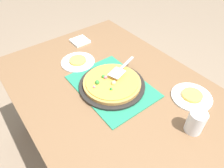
{
  "coord_description": "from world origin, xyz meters",
  "views": [
    {
      "loc": [
        -0.68,
        0.52,
        1.56
      ],
      "look_at": [
        0.0,
        0.0,
        0.77
      ],
      "focal_mm": 32.58,
      "sensor_mm": 36.0,
      "label": 1
    }
  ],
  "objects_px": {
    "pizza": "(112,82)",
    "pizza_server": "(121,69)",
    "napkin_stack": "(80,41)",
    "plate_near_left": "(78,62)",
    "pizza_pan": "(112,85)",
    "cup_far": "(196,122)",
    "plate_far_right": "(191,97)",
    "served_slice_right": "(192,95)",
    "served_slice_left": "(78,60)"
  },
  "relations": [
    {
      "from": "served_slice_right",
      "to": "napkin_stack",
      "type": "height_order",
      "value": "served_slice_right"
    },
    {
      "from": "served_slice_left",
      "to": "pizza_pan",
      "type": "bearing_deg",
      "value": -172.96
    },
    {
      "from": "plate_near_left",
      "to": "served_slice_right",
      "type": "bearing_deg",
      "value": -152.97
    },
    {
      "from": "pizza_pan",
      "to": "plate_near_left",
      "type": "relative_size",
      "value": 1.73
    },
    {
      "from": "served_slice_right",
      "to": "cup_far",
      "type": "xyz_separation_m",
      "value": [
        -0.13,
        0.17,
        0.04
      ]
    },
    {
      "from": "served_slice_right",
      "to": "pizza_server",
      "type": "distance_m",
      "value": 0.42
    },
    {
      "from": "pizza_pan",
      "to": "plate_near_left",
      "type": "distance_m",
      "value": 0.32
    },
    {
      "from": "served_slice_right",
      "to": "pizza",
      "type": "bearing_deg",
      "value": 41.43
    },
    {
      "from": "served_slice_left",
      "to": "cup_far",
      "type": "bearing_deg",
      "value": -168.31
    },
    {
      "from": "pizza",
      "to": "pizza_server",
      "type": "relative_size",
      "value": 1.43
    },
    {
      "from": "served_slice_left",
      "to": "plate_far_right",
      "type": "bearing_deg",
      "value": -152.97
    },
    {
      "from": "plate_far_right",
      "to": "pizza_server",
      "type": "relative_size",
      "value": 0.95
    },
    {
      "from": "cup_far",
      "to": "pizza",
      "type": "bearing_deg",
      "value": 14.89
    },
    {
      "from": "plate_near_left",
      "to": "pizza_server",
      "type": "height_order",
      "value": "pizza_server"
    },
    {
      "from": "pizza_pan",
      "to": "plate_far_right",
      "type": "relative_size",
      "value": 1.73
    },
    {
      "from": "plate_far_right",
      "to": "served_slice_right",
      "type": "distance_m",
      "value": 0.01
    },
    {
      "from": "pizza_pan",
      "to": "pizza",
      "type": "height_order",
      "value": "pizza"
    },
    {
      "from": "pizza",
      "to": "plate_near_left",
      "type": "xyz_separation_m",
      "value": [
        0.32,
        0.04,
        -0.03
      ]
    },
    {
      "from": "plate_far_right",
      "to": "plate_near_left",
      "type": "bearing_deg",
      "value": 27.03
    },
    {
      "from": "pizza",
      "to": "served_slice_left",
      "type": "xyz_separation_m",
      "value": [
        0.32,
        0.04,
        -0.02
      ]
    },
    {
      "from": "pizza",
      "to": "served_slice_right",
      "type": "distance_m",
      "value": 0.45
    },
    {
      "from": "cup_far",
      "to": "plate_far_right",
      "type": "bearing_deg",
      "value": -52.27
    },
    {
      "from": "plate_far_right",
      "to": "served_slice_left",
      "type": "xyz_separation_m",
      "value": [
        0.65,
        0.33,
        0.01
      ]
    },
    {
      "from": "pizza_pan",
      "to": "cup_far",
      "type": "bearing_deg",
      "value": -165.21
    },
    {
      "from": "cup_far",
      "to": "served_slice_right",
      "type": "bearing_deg",
      "value": -52.27
    },
    {
      "from": "plate_far_right",
      "to": "served_slice_left",
      "type": "relative_size",
      "value": 2.0
    },
    {
      "from": "pizza_server",
      "to": "cup_far",
      "type": "bearing_deg",
      "value": -176.51
    },
    {
      "from": "plate_near_left",
      "to": "pizza_server",
      "type": "xyz_separation_m",
      "value": [
        -0.29,
        -0.13,
        0.06
      ]
    },
    {
      "from": "served_slice_left",
      "to": "plate_near_left",
      "type": "bearing_deg",
      "value": -90.0
    },
    {
      "from": "pizza_pan",
      "to": "pizza",
      "type": "bearing_deg",
      "value": 67.47
    },
    {
      "from": "plate_near_left",
      "to": "plate_far_right",
      "type": "relative_size",
      "value": 1.0
    },
    {
      "from": "served_slice_left",
      "to": "napkin_stack",
      "type": "bearing_deg",
      "value": -33.73
    },
    {
      "from": "plate_near_left",
      "to": "napkin_stack",
      "type": "xyz_separation_m",
      "value": [
        0.21,
        -0.14,
        0.0
      ]
    },
    {
      "from": "pizza_server",
      "to": "napkin_stack",
      "type": "distance_m",
      "value": 0.51
    },
    {
      "from": "pizza",
      "to": "napkin_stack",
      "type": "height_order",
      "value": "pizza"
    },
    {
      "from": "pizza_pan",
      "to": "cup_far",
      "type": "xyz_separation_m",
      "value": [
        -0.47,
        -0.12,
        0.05
      ]
    },
    {
      "from": "cup_far",
      "to": "pizza_server",
      "type": "bearing_deg",
      "value": 3.49
    },
    {
      "from": "served_slice_right",
      "to": "cup_far",
      "type": "distance_m",
      "value": 0.22
    },
    {
      "from": "pizza_server",
      "to": "napkin_stack",
      "type": "bearing_deg",
      "value": -1.29
    },
    {
      "from": "plate_far_right",
      "to": "served_slice_right",
      "type": "relative_size",
      "value": 2.0
    },
    {
      "from": "plate_far_right",
      "to": "served_slice_left",
      "type": "height_order",
      "value": "served_slice_left"
    },
    {
      "from": "napkin_stack",
      "to": "pizza_server",
      "type": "bearing_deg",
      "value": 178.71
    },
    {
      "from": "pizza_pan",
      "to": "pizza_server",
      "type": "distance_m",
      "value": 0.11
    },
    {
      "from": "pizza_server",
      "to": "napkin_stack",
      "type": "xyz_separation_m",
      "value": [
        0.5,
        -0.01,
        -0.06
      ]
    },
    {
      "from": "pizza_pan",
      "to": "served_slice_right",
      "type": "xyz_separation_m",
      "value": [
        -0.33,
        -0.29,
        0.01
      ]
    },
    {
      "from": "pizza_pan",
      "to": "served_slice_left",
      "type": "relative_size",
      "value": 3.45
    },
    {
      "from": "pizza",
      "to": "served_slice_right",
      "type": "xyz_separation_m",
      "value": [
        -0.33,
        -0.29,
        -0.02
      ]
    },
    {
      "from": "pizza",
      "to": "pizza_server",
      "type": "height_order",
      "value": "pizza_server"
    },
    {
      "from": "pizza_server",
      "to": "pizza_pan",
      "type": "bearing_deg",
      "value": 108.9
    },
    {
      "from": "plate_far_right",
      "to": "served_slice_right",
      "type": "height_order",
      "value": "served_slice_right"
    }
  ]
}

